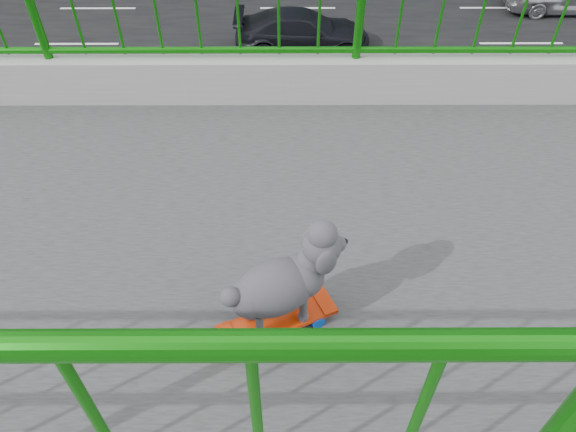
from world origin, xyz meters
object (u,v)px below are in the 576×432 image
(skateboard, at_px, (277,321))
(poodle, at_px, (283,281))
(car_0, at_px, (468,232))
(car_3, at_px, (302,31))

(skateboard, distance_m, poodle, 0.26)
(skateboard, relative_size, car_0, 0.13)
(poodle, xyz_separation_m, car_0, (-6.45, 3.92, -6.59))
(poodle, bearing_deg, car_3, 153.24)
(skateboard, xyz_separation_m, poodle, (-0.01, 0.03, 0.26))
(skateboard, bearing_deg, car_3, 153.14)
(poodle, relative_size, car_3, 0.11)
(car_0, height_order, car_3, car_0)
(poodle, distance_m, car_0, 10.02)
(poodle, bearing_deg, car_0, 123.97)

